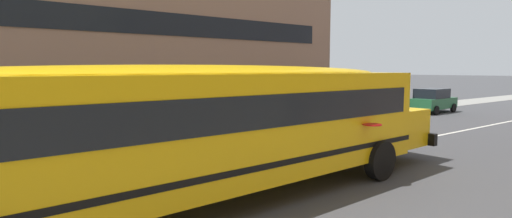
{
  "coord_description": "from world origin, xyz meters",
  "views": [
    {
      "loc": [
        -7.36,
        -8.74,
        2.92
      ],
      "look_at": [
        -1.24,
        -0.74,
        1.91
      ],
      "focal_mm": 27.55,
      "sensor_mm": 36.0,
      "label": 1
    }
  ],
  "objects": [
    {
      "name": "sidewalk_far",
      "position": [
        0.0,
        7.74,
        0.01
      ],
      "size": [
        120.0,
        3.0,
        0.01
      ],
      "primitive_type": "cube",
      "color": "gray",
      "rests_on": "ground_plane"
    },
    {
      "name": "ground_plane",
      "position": [
        0.0,
        0.0,
        0.0
      ],
      "size": [
        400.0,
        400.0,
        0.0
      ],
      "primitive_type": "plane",
      "color": "#424244"
    },
    {
      "name": "parked_car_green_past_driveway",
      "position": [
        18.31,
        5.06,
        0.84
      ],
      "size": [
        3.99,
        2.06,
        1.64
      ],
      "rotation": [
        0.0,
        0.0,
        0.06
      ],
      "color": "#236038",
      "rests_on": "ground_plane"
    },
    {
      "name": "lane_centreline",
      "position": [
        0.0,
        0.0,
        0.0
      ],
      "size": [
        110.0,
        0.16,
        0.01
      ],
      "primitive_type": "cube",
      "color": "silver",
      "rests_on": "ground_plane"
    },
    {
      "name": "school_bus",
      "position": [
        -2.7,
        -1.48,
        1.79
      ],
      "size": [
        13.59,
        3.27,
        3.02
      ],
      "rotation": [
        0.0,
        0.0,
        0.04
      ],
      "color": "yellow",
      "rests_on": "ground_plane"
    },
    {
      "name": "parked_car_beige_under_tree",
      "position": [
        7.94,
        5.1,
        0.84
      ],
      "size": [
        3.91,
        1.91,
        1.64
      ],
      "rotation": [
        0.0,
        0.0,
        -0.01
      ],
      "color": "#C1B28E",
      "rests_on": "ground_plane"
    }
  ]
}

